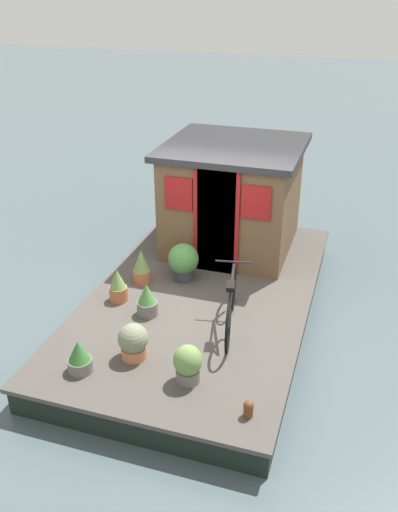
{
  "coord_description": "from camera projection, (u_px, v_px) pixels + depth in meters",
  "views": [
    {
      "loc": [
        -6.64,
        -2.06,
        4.64
      ],
      "look_at": [
        -0.2,
        0.0,
        1.12
      ],
      "focal_mm": 38.05,
      "sensor_mm": 36.0,
      "label": 1
    }
  ],
  "objects": [
    {
      "name": "potted_plant_succulent",
      "position": [
        133.0,
        341.0,
        6.62
      ],
      "size": [
        0.38,
        0.38,
        0.47
      ],
      "color": "#C6754C",
      "rests_on": "houseboat_deck"
    },
    {
      "name": "potted_plant_fern",
      "position": [
        142.0,
        267.0,
        8.26
      ],
      "size": [
        0.28,
        0.28,
        0.54
      ],
      "color": "#B2603D",
      "rests_on": "houseboat_deck"
    },
    {
      "name": "potted_plant_lavender",
      "position": [
        188.0,
        364.0,
        6.22
      ],
      "size": [
        0.34,
        0.34,
        0.49
      ],
      "color": "slate",
      "rests_on": "houseboat_deck"
    },
    {
      "name": "houseboat_cabin",
      "position": [
        233.0,
        196.0,
        9.09
      ],
      "size": [
        2.17,
        2.21,
        1.8
      ],
      "color": "brown",
      "rests_on": "houseboat_deck"
    },
    {
      "name": "potted_plant_rosemary",
      "position": [
        79.0,
        357.0,
        6.4
      ],
      "size": [
        0.3,
        0.3,
        0.43
      ],
      "color": "slate",
      "rests_on": "houseboat_deck"
    },
    {
      "name": "potted_plant_basil",
      "position": [
        183.0,
        261.0,
        8.3
      ],
      "size": [
        0.47,
        0.47,
        0.59
      ],
      "color": "#38383D",
      "rests_on": "houseboat_deck"
    },
    {
      "name": "ground_plane",
      "position": [
        203.0,
        315.0,
        8.31
      ],
      "size": [
        60.0,
        60.0,
        0.0
      ],
      "primitive_type": "plane",
      "color": "#4C5B60"
    },
    {
      "name": "mooring_bollard",
      "position": [
        248.0,
        408.0,
        5.78
      ],
      "size": [
        0.11,
        0.11,
        0.21
      ],
      "color": "brown",
      "rests_on": "houseboat_deck"
    },
    {
      "name": "potted_plant_geranium",
      "position": [
        118.0,
        286.0,
        7.8
      ],
      "size": [
        0.26,
        0.26,
        0.5
      ],
      "color": "#B2603D",
      "rests_on": "houseboat_deck"
    },
    {
      "name": "houseboat_deck",
      "position": [
        203.0,
        303.0,
        8.21
      ],
      "size": [
        5.53,
        3.16,
        0.42
      ],
      "color": "#4C4742",
      "rests_on": "ground_plane"
    },
    {
      "name": "bicycle",
      "position": [
        231.0,
        304.0,
        7.13
      ],
      "size": [
        1.63,
        0.5,
        0.79
      ],
      "color": "black",
      "rests_on": "houseboat_deck"
    },
    {
      "name": "potted_plant_mint",
      "position": [
        147.0,
        300.0,
        7.47
      ],
      "size": [
        0.29,
        0.29,
        0.49
      ],
      "color": "slate",
      "rests_on": "houseboat_deck"
    }
  ]
}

